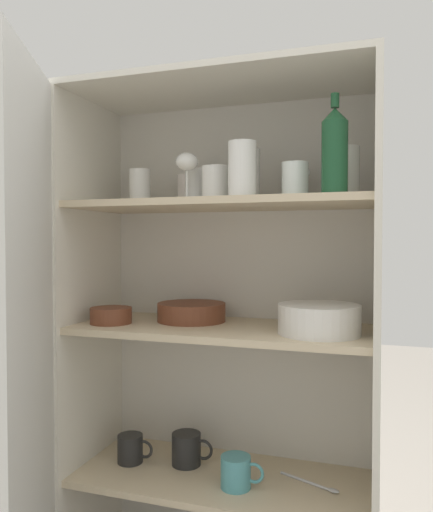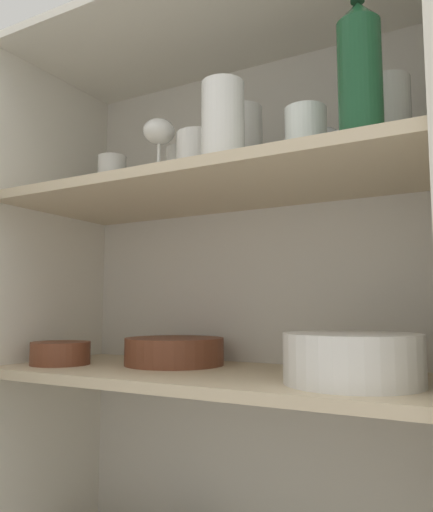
# 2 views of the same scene
# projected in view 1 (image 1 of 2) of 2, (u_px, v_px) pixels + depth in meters

# --- Properties ---
(cupboard_back_panel) EXTENTS (0.90, 0.02, 1.48)m
(cupboard_back_panel) POSITION_uv_depth(u_px,v_px,m) (238.00, 330.00, 1.66)
(cupboard_back_panel) COLOR silver
(cupboard_back_panel) RESTS_ON ground_plane
(cupboard_side_left) EXTENTS (0.02, 0.40, 1.48)m
(cupboard_side_left) POSITION_uv_depth(u_px,v_px,m) (92.00, 332.00, 1.62)
(cupboard_side_left) COLOR silver
(cupboard_side_left) RESTS_ON ground_plane
(cupboard_side_right) EXTENTS (0.02, 0.40, 1.48)m
(cupboard_side_right) POSITION_uv_depth(u_px,v_px,m) (377.00, 351.00, 1.34)
(cupboard_side_right) COLOR silver
(cupboard_side_right) RESTS_ON ground_plane
(cupboard_top_panel) EXTENTS (0.90, 0.40, 0.02)m
(cupboard_top_panel) POSITION_uv_depth(u_px,v_px,m) (221.00, 86.00, 1.46)
(cupboard_top_panel) COLOR silver
(cupboard_top_panel) RESTS_ON cupboard_side_left
(shelf_board_lower) EXTENTS (0.87, 0.36, 0.02)m
(shelf_board_lower) POSITION_uv_depth(u_px,v_px,m) (221.00, 479.00, 1.49)
(shelf_board_lower) COLOR beige
(shelf_board_middle) EXTENTS (0.87, 0.36, 0.02)m
(shelf_board_middle) POSITION_uv_depth(u_px,v_px,m) (221.00, 329.00, 1.48)
(shelf_board_middle) COLOR beige
(shelf_board_upper) EXTENTS (0.87, 0.36, 0.02)m
(shelf_board_upper) POSITION_uv_depth(u_px,v_px,m) (221.00, 205.00, 1.47)
(shelf_board_upper) COLOR beige
(cupboard_door) EXTENTS (0.20, 0.42, 1.48)m
(cupboard_door) POSITION_uv_depth(u_px,v_px,m) (31.00, 363.00, 1.21)
(cupboard_door) COLOR silver
(cupboard_door) RESTS_ON ground_plane
(tumbler_glass_0) EXTENTS (0.08, 0.08, 0.14)m
(tumbler_glass_0) POSITION_uv_depth(u_px,v_px,m) (345.00, 172.00, 1.35)
(tumbler_glass_0) COLOR white
(tumbler_glass_0) RESTS_ON shelf_board_upper
(tumbler_glass_1) EXTENTS (0.08, 0.08, 0.10)m
(tumbler_glass_1) POSITION_uv_depth(u_px,v_px,m) (198.00, 186.00, 1.54)
(tumbler_glass_1) COLOR white
(tumbler_glass_1) RESTS_ON shelf_board_upper
(tumbler_glass_2) EXTENTS (0.07, 0.07, 0.11)m
(tumbler_glass_2) POSITION_uv_depth(u_px,v_px,m) (140.00, 187.00, 1.59)
(tumbler_glass_2) COLOR white
(tumbler_glass_2) RESTS_ON shelf_board_upper
(tumbler_glass_3) EXTENTS (0.07, 0.07, 0.09)m
(tumbler_glass_3) POSITION_uv_depth(u_px,v_px,m) (295.00, 180.00, 1.34)
(tumbler_glass_3) COLOR white
(tumbler_glass_3) RESTS_ON shelf_board_upper
(tumbler_glass_4) EXTENTS (0.08, 0.08, 0.10)m
(tumbler_glass_4) POSITION_uv_depth(u_px,v_px,m) (216.00, 183.00, 1.44)
(tumbler_glass_4) COLOR white
(tumbler_glass_4) RESTS_ON shelf_board_upper
(tumbler_glass_5) EXTENTS (0.08, 0.08, 0.15)m
(tumbler_glass_5) POSITION_uv_depth(u_px,v_px,m) (246.00, 175.00, 1.45)
(tumbler_glass_5) COLOR white
(tumbler_glass_5) RESTS_ON shelf_board_upper
(tumbler_glass_6) EXTENTS (0.07, 0.07, 0.10)m
(tumbler_glass_6) POSITION_uv_depth(u_px,v_px,m) (188.00, 190.00, 1.63)
(tumbler_glass_6) COLOR silver
(tumbler_glass_6) RESTS_ON shelf_board_upper
(tumbler_glass_7) EXTENTS (0.08, 0.08, 0.15)m
(tumbler_glass_7) POSITION_uv_depth(u_px,v_px,m) (242.00, 170.00, 1.33)
(tumbler_glass_7) COLOR white
(tumbler_glass_7) RESTS_ON shelf_board_upper
(wine_glass_0) EXTENTS (0.08, 0.08, 0.14)m
(wine_glass_0) POSITION_uv_depth(u_px,v_px,m) (187.00, 167.00, 1.45)
(wine_glass_0) COLOR white
(wine_glass_0) RESTS_ON shelf_board_upper
(wine_glass_1) EXTENTS (0.07, 0.07, 0.12)m
(wine_glass_1) POSITION_uv_depth(u_px,v_px,m) (299.00, 176.00, 1.50)
(wine_glass_1) COLOR white
(wine_glass_1) RESTS_ON shelf_board_upper
(wine_bottle) EXTENTS (0.07, 0.07, 0.25)m
(wine_bottle) POSITION_uv_depth(u_px,v_px,m) (335.00, 150.00, 1.24)
(wine_bottle) COLOR #194728
(wine_bottle) RESTS_ON shelf_board_upper
(plate_stack_white) EXTENTS (0.22, 0.22, 0.08)m
(plate_stack_white) POSITION_uv_depth(u_px,v_px,m) (319.00, 319.00, 1.35)
(plate_stack_white) COLOR silver
(plate_stack_white) RESTS_ON shelf_board_middle
(mixing_bowl_large) EXTENTS (0.21, 0.21, 0.06)m
(mixing_bowl_large) POSITION_uv_depth(u_px,v_px,m) (192.00, 311.00, 1.57)
(mixing_bowl_large) COLOR brown
(mixing_bowl_large) RESTS_ON shelf_board_middle
(serving_bowl_small) EXTENTS (0.13, 0.13, 0.05)m
(serving_bowl_small) POSITION_uv_depth(u_px,v_px,m) (111.00, 314.00, 1.53)
(serving_bowl_small) COLOR brown
(serving_bowl_small) RESTS_ON shelf_board_middle
(coffee_mug_primary) EXTENTS (0.12, 0.08, 0.09)m
(coffee_mug_primary) POSITION_uv_depth(u_px,v_px,m) (131.00, 449.00, 1.58)
(coffee_mug_primary) COLOR black
(coffee_mug_primary) RESTS_ON shelf_board_lower
(coffee_mug_extra_1) EXTENTS (0.13, 0.09, 0.09)m
(coffee_mug_extra_1) POSITION_uv_depth(u_px,v_px,m) (237.00, 472.00, 1.42)
(coffee_mug_extra_1) COLOR teal
(coffee_mug_extra_1) RESTS_ON shelf_board_lower
(coffee_mug_extra_2) EXTENTS (0.13, 0.09, 0.10)m
(coffee_mug_extra_2) POSITION_uv_depth(u_px,v_px,m) (187.00, 449.00, 1.56)
(coffee_mug_extra_2) COLOR black
(coffee_mug_extra_2) RESTS_ON shelf_board_lower
(serving_spoon) EXTENTS (0.18, 0.09, 0.01)m
(serving_spoon) POSITION_uv_depth(u_px,v_px,m) (314.00, 484.00, 1.43)
(serving_spoon) COLOR silver
(serving_spoon) RESTS_ON shelf_board_lower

